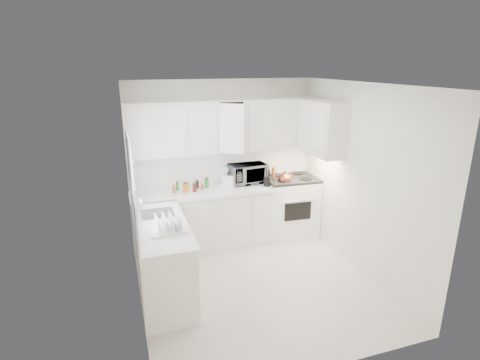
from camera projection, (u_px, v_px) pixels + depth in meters
name	position (u px, v px, depth m)	size (l,w,h in m)	color
floor	(256.00, 283.00, 5.11)	(3.20, 3.20, 0.00)	beige
ceiling	(259.00, 84.00, 4.34)	(3.20, 3.20, 0.00)	white
wall_back	(223.00, 161.00, 6.17)	(3.00, 3.00, 0.00)	silver
wall_front	(324.00, 250.00, 3.27)	(3.00, 3.00, 0.00)	silver
wall_left	(133.00, 206.00, 4.27)	(3.20, 3.20, 0.00)	silver
wall_right	(361.00, 181.00, 5.17)	(3.20, 3.20, 0.00)	silver
window_blinds	(131.00, 176.00, 4.52)	(0.06, 0.96, 1.06)	white
lower_cabinets_back	(205.00, 220.00, 6.04)	(2.22, 0.60, 0.90)	silver
lower_cabinets_left	(162.00, 260.00, 4.80)	(0.60, 1.60, 0.90)	silver
countertop_back	(204.00, 192.00, 5.89)	(2.24, 0.64, 0.05)	white
countertop_left	(161.00, 226.00, 4.66)	(0.64, 1.62, 0.05)	white
backsplash_back	(223.00, 166.00, 6.19)	(2.98, 0.02, 0.55)	white
backsplash_left	(133.00, 206.00, 4.48)	(0.02, 1.60, 0.55)	white
upper_cabinets_back	(225.00, 152.00, 5.97)	(3.00, 0.33, 0.80)	silver
upper_cabinets_right	(320.00, 154.00, 5.81)	(0.33, 0.90, 0.80)	silver
sink	(157.00, 205.00, 4.93)	(0.42, 0.38, 0.30)	gray
stove	(290.00, 198.00, 6.43)	(0.84, 0.69, 1.30)	white
tea_kettle	(285.00, 178.00, 6.11)	(0.27, 0.23, 0.25)	#9B3D2A
frying_pan	(296.00, 176.00, 6.53)	(0.27, 0.45, 0.04)	black
microwave	(247.00, 171.00, 6.19)	(0.58, 0.32, 0.39)	gray
rice_cooker	(228.00, 179.00, 6.03)	(0.23, 0.23, 0.23)	white
paper_towel	(226.00, 176.00, 6.14)	(0.12, 0.12, 0.27)	white
utensil_crock	(267.00, 176.00, 6.03)	(0.12, 0.12, 0.35)	black
dish_rack	(167.00, 222.00, 4.41)	(0.42, 0.32, 0.23)	white
spice_left_0	(173.00, 187.00, 5.84)	(0.06, 0.06, 0.13)	#964329
spice_left_1	(179.00, 188.00, 5.78)	(0.06, 0.06, 0.13)	#297D36
spice_left_2	(183.00, 186.00, 5.89)	(0.06, 0.06, 0.13)	#C84B1A
spice_left_3	(188.00, 187.00, 5.83)	(0.06, 0.06, 0.13)	#F4F239
spice_left_4	(192.00, 185.00, 5.93)	(0.06, 0.06, 0.13)	#4D1A16
spice_left_5	(198.00, 186.00, 5.87)	(0.06, 0.06, 0.13)	black
spice_left_6	(201.00, 184.00, 5.98)	(0.06, 0.06, 0.13)	#964329
spice_left_7	(207.00, 185.00, 5.92)	(0.06, 0.06, 0.13)	#297D36
sauce_right_0	(259.00, 176.00, 6.30)	(0.06, 0.06, 0.19)	#C84B1A
sauce_right_1	(263.00, 176.00, 6.26)	(0.06, 0.06, 0.19)	#F4F239
sauce_right_2	(265.00, 175.00, 6.33)	(0.06, 0.06, 0.19)	#4D1A16
sauce_right_3	(269.00, 176.00, 6.29)	(0.06, 0.06, 0.19)	black
sauce_right_4	(271.00, 174.00, 6.36)	(0.06, 0.06, 0.19)	#964329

